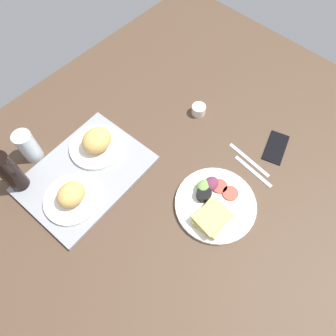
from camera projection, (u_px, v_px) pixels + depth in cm
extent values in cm
cube|color=#4C3828|center=(170.00, 183.00, 113.84)|extent=(190.00, 150.00, 3.00)
cube|color=gray|center=(85.00, 174.00, 113.16)|extent=(46.67, 35.32, 1.60)
cylinder|color=white|center=(72.00, 199.00, 106.72)|extent=(19.11, 19.11, 1.40)
ellipsoid|color=tan|center=(71.00, 194.00, 103.18)|extent=(9.98, 8.62, 6.80)
cylinder|color=white|center=(96.00, 147.00, 116.96)|extent=(20.06, 20.06, 1.40)
ellipsoid|color=tan|center=(97.00, 140.00, 112.96)|extent=(11.31, 9.77, 7.71)
cylinder|color=white|center=(215.00, 204.00, 107.44)|extent=(28.24, 28.24, 1.60)
cube|color=#DBB266|center=(211.00, 219.00, 103.32)|extent=(12.10, 10.38, 1.40)
cube|color=#B2C66B|center=(212.00, 218.00, 102.26)|extent=(11.75, 9.93, 1.00)
cube|color=#DBB266|center=(212.00, 217.00, 101.21)|extent=(11.99, 10.24, 1.40)
cylinder|color=#D14738|center=(230.00, 193.00, 108.15)|extent=(5.60, 5.60, 0.80)
cylinder|color=#D14738|center=(219.00, 186.00, 109.46)|extent=(5.60, 5.60, 0.80)
cylinder|color=black|center=(204.00, 194.00, 106.76)|extent=(5.20, 5.20, 3.00)
cylinder|color=#EFEACC|center=(204.00, 193.00, 105.79)|extent=(4.26, 4.26, 0.60)
ellipsoid|color=#729E4C|center=(204.00, 187.00, 107.83)|extent=(6.00, 4.80, 3.60)
ellipsoid|color=#6B2D47|center=(211.00, 184.00, 108.36)|extent=(6.00, 4.80, 3.60)
cylinder|color=silver|center=(28.00, 146.00, 112.06)|extent=(6.76, 6.76, 13.14)
cylinder|color=black|center=(11.00, 173.00, 103.21)|extent=(6.40, 6.40, 19.42)
cylinder|color=silver|center=(199.00, 110.00, 125.80)|extent=(5.60, 5.60, 4.00)
cube|color=#B7B7BC|center=(253.00, 171.00, 114.28)|extent=(2.89, 17.06, 0.50)
cube|color=#B7B7BC|center=(249.00, 160.00, 116.63)|extent=(3.07, 19.05, 0.50)
cube|color=black|center=(276.00, 147.00, 119.12)|extent=(15.90, 11.20, 0.80)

